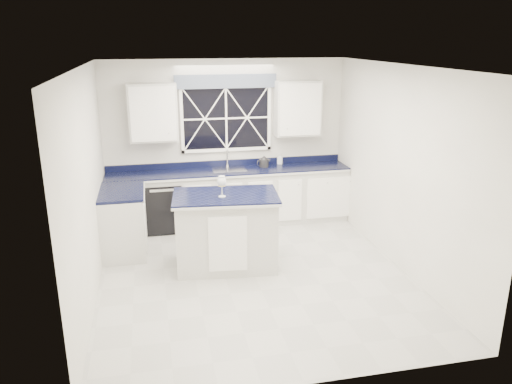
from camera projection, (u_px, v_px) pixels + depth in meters
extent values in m
plane|color=#ACACA7|center=(254.00, 275.00, 6.65)|extent=(4.50, 4.50, 0.00)
cube|color=white|center=(226.00, 142.00, 8.34)|extent=(4.00, 0.10, 2.70)
cube|color=silver|center=(230.00, 198.00, 8.33)|extent=(3.98, 0.60, 0.90)
cube|color=silver|center=(123.00, 223.00, 7.24)|extent=(0.60, 1.00, 0.90)
cube|color=black|center=(229.00, 171.00, 8.19)|extent=(3.98, 0.64, 0.04)
cube|color=black|center=(163.00, 205.00, 8.12)|extent=(0.60, 0.58, 0.82)
cube|color=black|center=(226.00, 118.00, 8.19)|extent=(1.40, 0.02, 1.00)
cube|color=slate|center=(226.00, 81.00, 7.96)|extent=(1.65, 0.04, 0.22)
cube|color=silver|center=(153.00, 113.00, 7.78)|extent=(0.75, 0.34, 0.90)
cube|color=silver|center=(297.00, 108.00, 8.26)|extent=(0.75, 0.34, 0.90)
cylinder|color=#BBBCBE|center=(227.00, 166.00, 8.38)|extent=(0.05, 0.05, 0.04)
cylinder|color=#BBBCBE|center=(227.00, 157.00, 8.34)|extent=(0.02, 0.02, 0.28)
cylinder|color=#BBBCBE|center=(228.00, 151.00, 8.22)|extent=(0.02, 0.18, 0.02)
cube|color=silver|center=(226.00, 232.00, 6.76)|extent=(1.39, 0.90, 0.99)
cube|color=black|center=(226.00, 196.00, 6.61)|extent=(1.46, 0.97, 0.04)
cube|color=#A1A19C|center=(225.00, 237.00, 7.87)|extent=(1.31, 0.96, 0.01)
cube|color=black|center=(225.00, 237.00, 7.86)|extent=(1.16, 0.80, 0.01)
cylinder|color=#2D2D30|center=(264.00, 163.00, 8.36)|extent=(0.20, 0.20, 0.13)
cone|color=#2D2D30|center=(264.00, 158.00, 8.34)|extent=(0.17, 0.17, 0.06)
torus|color=#2D2D30|center=(260.00, 163.00, 8.32)|extent=(0.11, 0.05, 0.11)
cylinder|color=#2D2D30|center=(269.00, 161.00, 8.40)|extent=(0.07, 0.03, 0.09)
cylinder|color=silver|center=(222.00, 196.00, 6.51)|extent=(0.09, 0.09, 0.01)
cylinder|color=silver|center=(222.00, 191.00, 6.49)|extent=(0.01, 0.01, 0.15)
ellipsoid|color=silver|center=(222.00, 182.00, 6.45)|extent=(0.12, 0.12, 0.15)
cylinder|color=#D3C270|center=(222.00, 184.00, 6.46)|extent=(0.10, 0.10, 0.06)
imported|color=silver|center=(280.00, 159.00, 8.55)|extent=(0.11, 0.11, 0.19)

